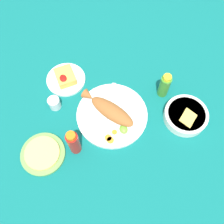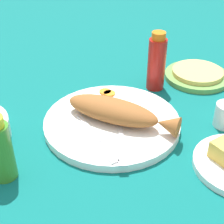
{
  "view_description": "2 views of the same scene",
  "coord_description": "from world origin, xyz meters",
  "px_view_note": "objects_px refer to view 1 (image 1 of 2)",
  "views": [
    {
      "loc": [
        0.43,
        -0.18,
        0.99
      ],
      "look_at": [
        0.0,
        0.0,
        0.04
      ],
      "focal_mm": 40.0,
      "sensor_mm": 36.0,
      "label": 1
    },
    {
      "loc": [
        -0.53,
        0.35,
        0.47
      ],
      "look_at": [
        0.0,
        0.0,
        0.04
      ],
      "focal_mm": 55.0,
      "sensor_mm": 36.0,
      "label": 2
    }
  ],
  "objects_px": {
    "hot_sauce_bottle_green": "(164,86)",
    "salt_cup": "(55,104)",
    "main_plate": "(112,115)",
    "side_plate_fries": "(66,80)",
    "guacamole_bowl": "(186,115)",
    "hot_sauce_bottle_red": "(74,143)",
    "fried_fish": "(109,110)",
    "fork_near": "(111,98)",
    "tortilla_plate": "(43,154)",
    "fork_far": "(122,100)"
  },
  "relations": [
    {
      "from": "hot_sauce_bottle_green",
      "to": "salt_cup",
      "type": "bearing_deg",
      "value": -104.3
    },
    {
      "from": "main_plate",
      "to": "side_plate_fries",
      "type": "height_order",
      "value": "main_plate"
    },
    {
      "from": "side_plate_fries",
      "to": "guacamole_bowl",
      "type": "xyz_separation_m",
      "value": [
        0.38,
        0.42,
        0.02
      ]
    },
    {
      "from": "main_plate",
      "to": "guacamole_bowl",
      "type": "xyz_separation_m",
      "value": [
        0.13,
        0.29,
        0.02
      ]
    },
    {
      "from": "hot_sauce_bottle_red",
      "to": "salt_cup",
      "type": "height_order",
      "value": "hot_sauce_bottle_red"
    },
    {
      "from": "guacamole_bowl",
      "to": "fried_fish",
      "type": "bearing_deg",
      "value": -115.47
    },
    {
      "from": "fork_near",
      "to": "hot_sauce_bottle_green",
      "type": "bearing_deg",
      "value": -71.47
    },
    {
      "from": "salt_cup",
      "to": "hot_sauce_bottle_red",
      "type": "bearing_deg",
      "value": 5.5
    },
    {
      "from": "salt_cup",
      "to": "tortilla_plate",
      "type": "bearing_deg",
      "value": -29.45
    },
    {
      "from": "fork_near",
      "to": "hot_sauce_bottle_red",
      "type": "xyz_separation_m",
      "value": [
        0.16,
        -0.22,
        0.05
      ]
    },
    {
      "from": "guacamole_bowl",
      "to": "tortilla_plate",
      "type": "height_order",
      "value": "guacamole_bowl"
    },
    {
      "from": "side_plate_fries",
      "to": "fried_fish",
      "type": "bearing_deg",
      "value": 26.94
    },
    {
      "from": "hot_sauce_bottle_red",
      "to": "hot_sauce_bottle_green",
      "type": "bearing_deg",
      "value": 102.73
    },
    {
      "from": "fork_near",
      "to": "fork_far",
      "type": "relative_size",
      "value": 0.89
    },
    {
      "from": "fried_fish",
      "to": "side_plate_fries",
      "type": "height_order",
      "value": "fried_fish"
    },
    {
      "from": "fried_fish",
      "to": "tortilla_plate",
      "type": "distance_m",
      "value": 0.33
    },
    {
      "from": "guacamole_bowl",
      "to": "main_plate",
      "type": "bearing_deg",
      "value": -114.08
    },
    {
      "from": "salt_cup",
      "to": "hot_sauce_bottle_green",
      "type": "bearing_deg",
      "value": 75.7
    },
    {
      "from": "hot_sauce_bottle_red",
      "to": "main_plate",
      "type": "bearing_deg",
      "value": 112.81
    },
    {
      "from": "main_plate",
      "to": "fork_near",
      "type": "relative_size",
      "value": 1.87
    },
    {
      "from": "salt_cup",
      "to": "main_plate",
      "type": "bearing_deg",
      "value": 56.89
    },
    {
      "from": "hot_sauce_bottle_green",
      "to": "guacamole_bowl",
      "type": "bearing_deg",
      "value": 12.37
    },
    {
      "from": "hot_sauce_bottle_red",
      "to": "side_plate_fries",
      "type": "distance_m",
      "value": 0.35
    },
    {
      "from": "fork_near",
      "to": "hot_sauce_bottle_red",
      "type": "bearing_deg",
      "value": 156.69
    },
    {
      "from": "tortilla_plate",
      "to": "hot_sauce_bottle_red",
      "type": "bearing_deg",
      "value": 78.59
    },
    {
      "from": "fork_near",
      "to": "tortilla_plate",
      "type": "bearing_deg",
      "value": 141.68
    },
    {
      "from": "fork_near",
      "to": "hot_sauce_bottle_green",
      "type": "relative_size",
      "value": 1.22
    },
    {
      "from": "main_plate",
      "to": "fried_fish",
      "type": "bearing_deg",
      "value": -148.94
    },
    {
      "from": "side_plate_fries",
      "to": "tortilla_plate",
      "type": "height_order",
      "value": "same"
    },
    {
      "from": "fork_near",
      "to": "tortilla_plate",
      "type": "xyz_separation_m",
      "value": [
        0.13,
        -0.35,
        -0.01
      ]
    },
    {
      "from": "main_plate",
      "to": "hot_sauce_bottle_red",
      "type": "distance_m",
      "value": 0.22
    },
    {
      "from": "hot_sauce_bottle_red",
      "to": "tortilla_plate",
      "type": "xyz_separation_m",
      "value": [
        -0.03,
        -0.13,
        -0.07
      ]
    },
    {
      "from": "hot_sauce_bottle_green",
      "to": "salt_cup",
      "type": "height_order",
      "value": "hot_sauce_bottle_green"
    },
    {
      "from": "hot_sauce_bottle_red",
      "to": "side_plate_fries",
      "type": "bearing_deg",
      "value": 169.1
    },
    {
      "from": "hot_sauce_bottle_green",
      "to": "guacamole_bowl",
      "type": "height_order",
      "value": "hot_sauce_bottle_green"
    },
    {
      "from": "hot_sauce_bottle_green",
      "to": "guacamole_bowl",
      "type": "relative_size",
      "value": 0.72
    },
    {
      "from": "hot_sauce_bottle_red",
      "to": "guacamole_bowl",
      "type": "xyz_separation_m",
      "value": [
        0.05,
        0.48,
        -0.05
      ]
    },
    {
      "from": "hot_sauce_bottle_green",
      "to": "tortilla_plate",
      "type": "relative_size",
      "value": 0.74
    },
    {
      "from": "salt_cup",
      "to": "guacamole_bowl",
      "type": "height_order",
      "value": "guacamole_bowl"
    },
    {
      "from": "fried_fish",
      "to": "hot_sauce_bottle_green",
      "type": "bearing_deg",
      "value": 60.72
    },
    {
      "from": "fried_fish",
      "to": "hot_sauce_bottle_red",
      "type": "bearing_deg",
      "value": -94.47
    },
    {
      "from": "fork_near",
      "to": "salt_cup",
      "type": "distance_m",
      "value": 0.25
    },
    {
      "from": "fork_near",
      "to": "side_plate_fries",
      "type": "bearing_deg",
      "value": 72.9
    },
    {
      "from": "fork_near",
      "to": "salt_cup",
      "type": "bearing_deg",
      "value": 106.28
    },
    {
      "from": "fork_far",
      "to": "salt_cup",
      "type": "height_order",
      "value": "salt_cup"
    },
    {
      "from": "hot_sauce_bottle_red",
      "to": "side_plate_fries",
      "type": "height_order",
      "value": "hot_sauce_bottle_red"
    },
    {
      "from": "main_plate",
      "to": "hot_sauce_bottle_red",
      "type": "relative_size",
      "value": 1.97
    },
    {
      "from": "fork_far",
      "to": "tortilla_plate",
      "type": "relative_size",
      "value": 1.03
    },
    {
      "from": "hot_sauce_bottle_green",
      "to": "main_plate",
      "type": "bearing_deg",
      "value": -85.5
    },
    {
      "from": "fork_far",
      "to": "salt_cup",
      "type": "relative_size",
      "value": 3.38
    }
  ]
}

